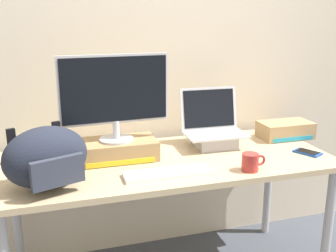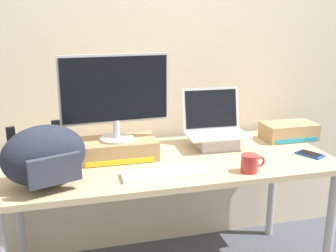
{
  "view_description": "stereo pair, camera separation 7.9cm",
  "coord_description": "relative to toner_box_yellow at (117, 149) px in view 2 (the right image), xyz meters",
  "views": [
    {
      "loc": [
        -0.58,
        -1.91,
        1.48
      ],
      "look_at": [
        0.0,
        0.0,
        0.92
      ],
      "focal_mm": 42.77,
      "sensor_mm": 36.0,
      "label": 1
    },
    {
      "loc": [
        -0.5,
        -1.93,
        1.48
      ],
      "look_at": [
        0.0,
        0.0,
        0.92
      ],
      "focal_mm": 42.77,
      "sensor_mm": 36.0,
      "label": 2
    }
  ],
  "objects": [
    {
      "name": "back_wall",
      "position": [
        0.26,
        0.39,
        0.51
      ],
      "size": [
        7.0,
        0.1,
        2.6
      ],
      "primitive_type": "cube",
      "color": "beige",
      "rests_on": "ground"
    },
    {
      "name": "desk",
      "position": [
        0.26,
        -0.08,
        -0.12
      ],
      "size": [
        1.74,
        0.74,
        0.74
      ],
      "color": "tan",
      "rests_on": "ground"
    },
    {
      "name": "toner_box_yellow",
      "position": [
        0.0,
        0.0,
        0.0
      ],
      "size": [
        0.41,
        0.23,
        0.1
      ],
      "color": "#A88456",
      "rests_on": "desk"
    },
    {
      "name": "desktop_monitor",
      "position": [
        0.0,
        -0.0,
        0.3
      ],
      "size": [
        0.57,
        0.18,
        0.45
      ],
      "rotation": [
        0.0,
        0.0,
        0.06
      ],
      "color": "silver",
      "rests_on": "toner_box_yellow"
    },
    {
      "name": "open_laptop",
      "position": [
        0.57,
        0.05,
        0.02
      ],
      "size": [
        0.35,
        0.26,
        0.33
      ],
      "rotation": [
        0.0,
        0.0,
        -0.03
      ],
      "color": "#ADADB2",
      "rests_on": "desk"
    },
    {
      "name": "external_keyboard",
      "position": [
        0.19,
        -0.3,
        -0.04
      ],
      "size": [
        0.42,
        0.13,
        0.02
      ],
      "rotation": [
        0.0,
        0.0,
        -0.02
      ],
      "color": "white",
      "rests_on": "desk"
    },
    {
      "name": "messenger_backpack",
      "position": [
        -0.35,
        -0.26,
        0.09
      ],
      "size": [
        0.43,
        0.35,
        0.27
      ],
      "rotation": [
        0.0,
        0.0,
        0.34
      ],
      "color": "#232838",
      "rests_on": "desk"
    },
    {
      "name": "coffee_mug",
      "position": [
        0.59,
        -0.36,
        -0.01
      ],
      "size": [
        0.12,
        0.08,
        0.09
      ],
      "color": "#B2332D",
      "rests_on": "desk"
    },
    {
      "name": "cell_phone",
      "position": [
        1.02,
        -0.22,
        -0.05
      ],
      "size": [
        0.14,
        0.16,
        0.01
      ],
      "rotation": [
        0.0,
        0.0,
        0.48
      ],
      "color": "#19479E",
      "rests_on": "desk"
    },
    {
      "name": "plush_toy",
      "position": [
        -0.45,
        0.15,
        -0.01
      ],
      "size": [
        0.09,
        0.09,
        0.09
      ],
      "color": "#56B256",
      "rests_on": "desk"
    },
    {
      "name": "toner_box_cyan",
      "position": [
        1.06,
        0.07,
        -0.0
      ],
      "size": [
        0.32,
        0.18,
        0.1
      ],
      "color": "tan",
      "rests_on": "desk"
    }
  ]
}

